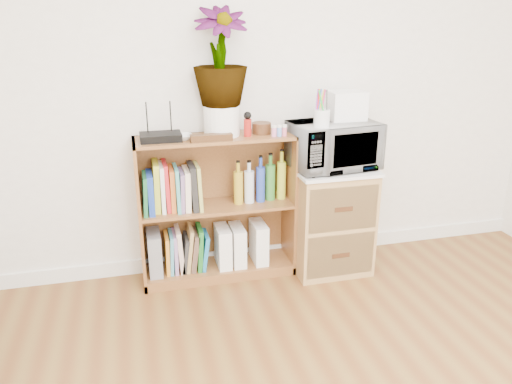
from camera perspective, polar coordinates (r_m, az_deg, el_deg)
name	(u,v)px	position (r m, az deg, el deg)	size (l,w,h in m)	color
skirting_board	(263,252)	(3.60, 0.84, -6.86)	(4.00, 0.02, 0.10)	white
bookshelf	(217,208)	(3.24, -4.47, -1.87)	(1.00, 0.30, 0.95)	brown
wicker_unit	(329,219)	(3.41, 8.32, -3.12)	(0.50, 0.45, 0.70)	#9E7542
microwave	(333,145)	(3.24, 8.84, 5.30)	(0.54, 0.36, 0.30)	white
pen_cup	(322,118)	(3.05, 7.52, 8.35)	(0.10, 0.10, 0.11)	white
small_appliance	(346,105)	(3.29, 10.21, 9.72)	(0.23, 0.19, 0.18)	white
router	(161,137)	(3.03, -10.84, 6.21)	(0.24, 0.17, 0.04)	black
white_bowl	(182,137)	(3.03, -8.49, 6.23)	(0.13, 0.13, 0.03)	white
plant_pot	(222,121)	(3.10, -3.94, 8.14)	(0.22, 0.22, 0.19)	white
potted_plant	(220,57)	(3.05, -4.11, 15.18)	(0.32, 0.32, 0.58)	#407E32
trinket_box	(211,137)	(2.99, -5.13, 6.23)	(0.25, 0.06, 0.04)	#3B2310
kokeshi_doll	(248,128)	(3.08, -0.96, 7.36)	(0.05, 0.05, 0.11)	#A11913
wooden_bowl	(262,128)	(3.16, 0.64, 7.32)	(0.12, 0.12, 0.07)	#3B2110
paint_jars	(279,132)	(3.09, 2.68, 6.91)	(0.11, 0.04, 0.06)	#D7778A
file_box	(155,252)	(3.31, -11.52, -6.78)	(0.08, 0.22, 0.28)	gray
magazine_holder_left	(223,246)	(3.34, -3.80, -6.20)	(0.09, 0.22, 0.27)	white
magazine_holder_mid	(237,245)	(3.36, -2.15, -6.06)	(0.08, 0.21, 0.27)	white
magazine_holder_right	(259,242)	(3.39, 0.31, -5.72)	(0.09, 0.22, 0.28)	white
cookbooks	(172,188)	(3.15, -9.63, 0.44)	(0.36, 0.20, 0.31)	#1A6337
liquor_bottles	(261,179)	(3.24, 0.58, 1.44)	(0.36, 0.06, 0.32)	gold
lower_books	(186,250)	(3.32, -8.04, -6.58)	(0.29, 0.19, 0.29)	orange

